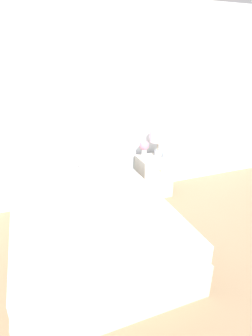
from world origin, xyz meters
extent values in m
plane|color=tan|center=(0.00, 0.00, 0.00)|extent=(12.00, 12.00, 0.00)
cube|color=white|center=(0.00, 0.07, 1.30)|extent=(8.00, 0.06, 2.60)
cube|color=beige|center=(0.00, -1.02, 0.17)|extent=(1.56, 2.05, 0.34)
cube|color=white|center=(0.00, -1.02, 0.43)|extent=(1.52, 2.01, 0.19)
cube|color=beige|center=(0.00, -0.03, 0.55)|extent=(1.59, 0.05, 1.11)
cube|color=white|center=(-0.37, -0.25, 0.60)|extent=(0.65, 0.36, 0.14)
cube|color=white|center=(0.37, -0.25, 0.60)|extent=(0.65, 0.36, 0.14)
cube|color=white|center=(0.00, -0.62, 0.63)|extent=(0.34, 0.12, 0.21)
cube|color=silver|center=(1.15, -0.20, 0.30)|extent=(0.46, 0.37, 0.59)
sphere|color=#B2AD93|center=(1.15, -0.40, 0.46)|extent=(0.02, 0.02, 0.02)
cylinder|color=#A8B2BC|center=(1.21, -0.17, 0.64)|extent=(0.09, 0.09, 0.09)
cylinder|color=#B7B29E|center=(1.21, -0.17, 0.74)|extent=(0.02, 0.02, 0.13)
cylinder|color=silver|center=(1.21, -0.17, 0.89)|extent=(0.23, 0.23, 0.16)
cylinder|color=white|center=(1.01, -0.14, 0.65)|extent=(0.07, 0.07, 0.12)
sphere|color=pink|center=(1.01, -0.14, 0.76)|extent=(0.14, 0.14, 0.14)
sphere|color=#609356|center=(1.04, -0.14, 0.73)|extent=(0.06, 0.06, 0.06)
cube|color=silver|center=(1.27, -0.28, 0.63)|extent=(0.06, 0.05, 0.08)
cylinder|color=white|center=(1.27, -0.31, 0.63)|extent=(0.05, 0.00, 0.05)
camera|label=1|loc=(-0.49, -3.33, 1.92)|focal=28.00mm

